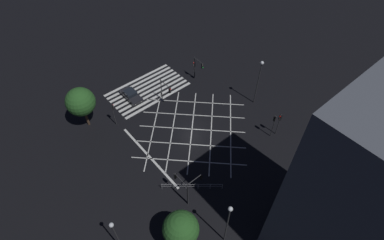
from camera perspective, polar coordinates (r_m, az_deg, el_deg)
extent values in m
plane|color=black|center=(42.64, 0.00, -1.74)|extent=(200.00, 200.00, 0.00)
cube|color=silver|center=(47.02, -6.23, 3.86)|extent=(12.36, 0.50, 0.01)
cube|color=silver|center=(47.58, -6.87, 4.43)|extent=(12.36, 0.50, 0.01)
cube|color=silver|center=(48.15, -7.49, 4.98)|extent=(12.36, 0.50, 0.01)
cube|color=silver|center=(48.73, -8.10, 5.53)|extent=(12.36, 0.50, 0.01)
cube|color=silver|center=(49.32, -8.70, 6.05)|extent=(12.36, 0.50, 0.01)
cube|color=silver|center=(49.91, -9.29, 6.57)|extent=(12.36, 0.50, 0.01)
cube|color=silver|center=(50.52, -9.86, 7.07)|extent=(12.36, 0.50, 0.01)
cube|color=silver|center=(51.14, -10.42, 7.56)|extent=(12.36, 0.50, 0.01)
cube|color=silver|center=(43.28, -7.27, -1.27)|extent=(10.78, 10.78, 0.01)
cube|color=silver|center=(46.37, 0.56, 3.43)|extent=(10.78, 10.78, 0.01)
cube|color=silver|center=(42.87, -3.66, -1.51)|extent=(10.78, 10.78, 0.01)
cube|color=silver|center=(44.46, 0.29, 0.95)|extent=(10.78, 10.78, 0.01)
cube|color=silver|center=(42.64, 0.00, -1.74)|extent=(10.78, 10.78, 0.01)
cube|color=silver|center=(42.64, 0.00, -1.74)|extent=(10.78, 10.78, 0.01)
cube|color=silver|center=(42.58, 3.69, -1.97)|extent=(10.78, 10.78, 0.01)
cube|color=silver|center=(40.92, -0.32, -4.67)|extent=(10.78, 10.78, 0.01)
cube|color=silver|center=(42.70, 7.37, -2.19)|extent=(10.78, 10.78, 0.01)
cube|color=silver|center=(39.32, -0.66, -7.84)|extent=(10.78, 10.78, 0.01)
cube|color=silver|center=(40.12, -8.11, -6.92)|extent=(0.30, 12.36, 0.01)
cube|color=beige|center=(38.15, 29.43, -15.23)|extent=(0.06, 1.40, 1.80)
cube|color=beige|center=(38.23, 24.87, -12.01)|extent=(0.06, 1.40, 1.80)
cube|color=black|center=(35.48, 31.49, -12.60)|extent=(0.06, 1.40, 1.80)
cube|color=black|center=(35.57, 26.61, -9.17)|extent=(0.06, 1.40, 1.80)
cube|color=black|center=(33.04, 28.58, -5.88)|extent=(0.06, 1.40, 1.80)
cube|color=black|center=(30.69, 30.85, -2.06)|extent=(0.06, 1.40, 1.80)
cylinder|color=#2D2D30|center=(34.51, -0.88, -13.88)|extent=(0.11, 0.11, 4.20)
cylinder|color=#2D2D30|center=(33.13, 0.46, -11.29)|extent=(2.04, 0.09, 0.09)
cube|color=black|center=(33.87, 1.79, -10.72)|extent=(0.16, 0.28, 0.90)
sphere|color=black|center=(33.65, 1.94, -10.35)|extent=(0.18, 0.18, 0.18)
sphere|color=orange|center=(33.91, 1.93, -10.61)|extent=(0.18, 0.18, 0.18)
sphere|color=black|center=(34.16, 1.92, -10.87)|extent=(0.18, 0.18, 0.18)
cube|color=black|center=(33.83, 1.67, -10.80)|extent=(0.02, 0.36, 0.98)
cylinder|color=#2D2D30|center=(49.69, 0.53, 9.59)|extent=(0.11, 0.11, 3.36)
cube|color=black|center=(48.89, 0.42, 10.61)|extent=(0.16, 0.28, 0.90)
sphere|color=red|center=(48.65, 0.32, 10.83)|extent=(0.18, 0.18, 0.18)
sphere|color=black|center=(48.83, 0.31, 10.55)|extent=(0.18, 0.18, 0.18)
sphere|color=black|center=(49.02, 0.31, 10.28)|extent=(0.18, 0.18, 0.18)
cube|color=black|center=(48.94, 0.50, 10.65)|extent=(0.02, 0.36, 0.98)
cylinder|color=#2D2D30|center=(43.15, -14.65, 0.96)|extent=(0.11, 0.11, 4.00)
cube|color=black|center=(42.14, -14.88, 2.44)|extent=(0.16, 0.28, 0.90)
sphere|color=red|center=(41.96, -14.83, 2.80)|extent=(0.18, 0.18, 0.18)
sphere|color=black|center=(42.17, -14.75, 2.51)|extent=(0.18, 0.18, 0.18)
sphere|color=black|center=(42.37, -14.68, 2.22)|extent=(0.18, 0.18, 0.18)
cube|color=black|center=(42.12, -14.99, 2.38)|extent=(0.02, 0.36, 0.98)
cylinder|color=#2D2D30|center=(42.27, 16.11, -0.81)|extent=(0.11, 0.11, 3.93)
cube|color=black|center=(41.14, 16.42, 0.44)|extent=(0.16, 0.28, 0.90)
sphere|color=red|center=(40.86, 16.41, 0.65)|extent=(0.18, 0.18, 0.18)
sphere|color=black|center=(41.07, 16.32, 0.37)|extent=(0.18, 0.18, 0.18)
sphere|color=black|center=(41.28, 16.24, 0.09)|extent=(0.18, 0.18, 0.18)
cube|color=black|center=(41.20, 16.50, 0.50)|extent=(0.02, 0.36, 0.98)
cylinder|color=#2D2D30|center=(45.71, -5.84, 5.78)|extent=(0.11, 0.11, 4.01)
cylinder|color=#2D2D30|center=(43.78, -5.15, 6.84)|extent=(0.09, 2.24, 0.09)
cube|color=black|center=(43.38, -4.22, 5.66)|extent=(0.28, 0.16, 0.90)
sphere|color=red|center=(43.11, -4.15, 5.88)|extent=(0.18, 0.18, 0.18)
sphere|color=black|center=(43.31, -4.13, 5.59)|extent=(0.18, 0.18, 0.18)
sphere|color=black|center=(43.52, -4.11, 5.29)|extent=(0.18, 0.18, 0.18)
cube|color=black|center=(43.44, -4.29, 5.72)|extent=(0.36, 0.02, 0.98)
cylinder|color=#2D2D30|center=(34.50, -0.78, -14.21)|extent=(0.11, 0.11, 4.03)
cylinder|color=#2D2D30|center=(33.30, -2.06, -11.42)|extent=(0.09, 2.21, 0.09)
cube|color=black|center=(34.15, -3.22, -10.58)|extent=(0.28, 0.16, 0.90)
sphere|color=black|center=(33.94, -3.36, -10.19)|extent=(0.18, 0.18, 0.18)
sphere|color=black|center=(34.20, -3.34, -10.45)|extent=(0.18, 0.18, 0.18)
sphere|color=green|center=(34.45, -3.32, -10.72)|extent=(0.18, 0.18, 0.18)
cube|color=black|center=(34.11, -3.13, -10.68)|extent=(0.36, 0.02, 0.98)
cylinder|color=#2D2D30|center=(49.51, 0.45, 9.99)|extent=(0.11, 0.11, 4.13)
cylinder|color=#2D2D30|center=(47.77, 1.23, 11.26)|extent=(0.09, 1.92, 0.09)
cube|color=black|center=(47.48, 1.99, 10.29)|extent=(0.28, 0.16, 0.90)
sphere|color=black|center=(47.23, 2.09, 10.52)|extent=(0.18, 0.18, 0.18)
sphere|color=black|center=(47.42, 2.08, 10.23)|extent=(0.18, 0.18, 0.18)
sphere|color=green|center=(47.60, 2.07, 9.94)|extent=(0.18, 0.18, 0.18)
cube|color=black|center=(47.53, 1.92, 10.34)|extent=(0.36, 0.02, 0.98)
cylinder|color=#2D2D30|center=(41.74, 15.21, -1.21)|extent=(0.11, 0.11, 4.04)
cube|color=black|center=(40.69, 15.48, 0.30)|extent=(0.28, 0.16, 0.90)
sphere|color=black|center=(40.51, 15.45, 0.68)|extent=(0.18, 0.18, 0.18)
sphere|color=black|center=(40.72, 15.36, 0.39)|extent=(0.18, 0.18, 0.18)
sphere|color=green|center=(40.94, 15.28, 0.11)|extent=(0.18, 0.18, 0.18)
cube|color=black|center=(40.66, 15.58, 0.23)|extent=(0.36, 0.02, 0.98)
sphere|color=white|center=(28.26, -15.12, -18.75)|extent=(0.44, 0.44, 0.44)
cylinder|color=#2D2D30|center=(44.87, 12.36, 6.67)|extent=(0.14, 0.14, 7.37)
sphere|color=white|center=(42.51, 13.20, 10.55)|extent=(0.51, 0.51, 0.51)
cylinder|color=#2D2D30|center=(31.48, 6.65, -19.41)|extent=(0.14, 0.14, 7.22)
sphere|color=white|center=(28.08, 7.34, -16.46)|extent=(0.46, 0.46, 0.46)
cylinder|color=#473323|center=(33.34, -2.02, -21.73)|extent=(0.29, 0.29, 2.53)
sphere|color=#285B23|center=(30.88, -2.16, -20.03)|extent=(3.65, 3.65, 3.65)
cylinder|color=#473323|center=(44.67, -19.47, 0.54)|extent=(0.36, 0.36, 3.05)
sphere|color=#285B23|center=(42.64, -20.47, 3.27)|extent=(3.95, 3.95, 3.95)
cube|color=black|center=(47.66, -11.53, 4.57)|extent=(1.78, 4.14, 0.57)
cube|color=black|center=(47.36, -11.69, 5.11)|extent=(1.57, 1.74, 0.52)
sphere|color=white|center=(46.55, -9.62, 3.54)|extent=(0.16, 0.16, 0.16)
sphere|color=white|center=(46.20, -10.75, 2.91)|extent=(0.16, 0.16, 0.16)
cylinder|color=black|center=(47.15, -9.89, 4.06)|extent=(0.20, 0.69, 0.69)
cylinder|color=black|center=(46.67, -11.45, 3.19)|extent=(0.20, 0.69, 0.69)
cylinder|color=black|center=(48.87, -11.55, 5.63)|extent=(0.20, 0.69, 0.69)
cylinder|color=black|center=(48.40, -13.07, 4.81)|extent=(0.20, 0.69, 0.69)
cylinder|color=#B7B7BC|center=(36.94, -5.79, -12.47)|extent=(0.05, 0.05, 1.05)
cylinder|color=#B7B7BC|center=(36.83, -3.48, -12.51)|extent=(0.05, 0.05, 1.05)
cylinder|color=#B7B7BC|center=(36.77, -1.16, -12.53)|extent=(0.05, 0.05, 1.05)
cylinder|color=#B7B7BC|center=(36.77, 1.16, -12.53)|extent=(0.05, 0.05, 1.05)
cylinder|color=#B7B7BC|center=(36.83, 3.48, -12.51)|extent=(0.05, 0.05, 1.05)
cylinder|color=#B7B7BC|center=(36.94, 5.79, -12.47)|extent=(0.05, 0.05, 1.05)
cylinder|color=#B7B7BC|center=(36.34, 0.00, -12.16)|extent=(5.57, 4.73, 0.04)
cylinder|color=#B7B7BC|center=(36.72, 0.00, -12.50)|extent=(5.57, 4.73, 0.04)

